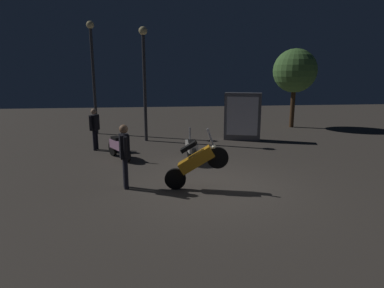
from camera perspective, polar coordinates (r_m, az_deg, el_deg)
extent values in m
plane|color=#4C443D|center=(8.97, 3.55, -7.41)|extent=(40.00, 40.00, 0.00)
cylinder|color=black|center=(8.73, -2.89, -6.03)|extent=(0.57, 0.18, 0.56)
cylinder|color=black|center=(8.55, 4.45, -2.38)|extent=(0.57, 0.18, 0.56)
cube|color=orange|center=(8.55, 0.75, -2.76)|extent=(1.00, 0.43, 0.76)
cube|color=black|center=(8.47, -0.59, -0.49)|extent=(0.46, 0.30, 0.32)
cylinder|color=gray|center=(8.41, 3.15, 1.23)|extent=(0.21, 0.09, 0.44)
sphere|color=#F2EABF|center=(8.47, 3.80, -0.55)|extent=(0.12, 0.12, 0.12)
cylinder|color=black|center=(12.42, -13.51, -0.71)|extent=(0.37, 0.53, 0.56)
cylinder|color=black|center=(11.44, -11.32, -1.74)|extent=(0.37, 0.53, 0.56)
cube|color=#C68CB7|center=(11.87, -12.51, -0.13)|extent=(0.74, 0.97, 0.30)
cube|color=black|center=(12.01, -12.95, 0.97)|extent=(0.43, 0.50, 0.10)
cylinder|color=gray|center=(11.48, -11.88, 1.39)|extent=(0.08, 0.08, 0.45)
sphere|color=#F2EABF|center=(11.46, -11.60, -0.28)|extent=(0.12, 0.12, 0.12)
cylinder|color=black|center=(10.86, 0.40, -2.26)|extent=(0.13, 0.56, 0.56)
cylinder|color=black|center=(11.91, -0.51, -0.91)|extent=(0.13, 0.56, 0.56)
cube|color=beige|center=(11.33, -0.08, -0.43)|extent=(0.35, 0.96, 0.30)
cube|color=black|center=(11.09, 0.09, 0.35)|extent=(0.26, 0.45, 0.10)
cylinder|color=gray|center=(11.59, -0.36, 1.77)|extent=(0.06, 0.06, 0.45)
sphere|color=#F2EABF|center=(11.75, -0.44, 0.30)|extent=(0.12, 0.12, 0.12)
cylinder|color=black|center=(13.52, -16.14, 0.72)|extent=(0.12, 0.12, 0.79)
cylinder|color=black|center=(13.38, -16.48, 0.58)|extent=(0.12, 0.12, 0.79)
cube|color=black|center=(13.33, -16.49, 3.56)|extent=(0.35, 0.42, 0.59)
sphere|color=tan|center=(13.27, -16.61, 5.41)|extent=(0.22, 0.22, 0.22)
cylinder|color=black|center=(13.53, -15.99, 3.84)|extent=(0.15, 0.20, 0.54)
cylinder|color=black|center=(13.12, -17.03, 3.51)|extent=(0.15, 0.20, 0.54)
cylinder|color=black|center=(8.84, -11.33, -5.09)|extent=(0.12, 0.12, 0.83)
cylinder|color=black|center=(9.00, -11.45, -4.79)|extent=(0.12, 0.12, 0.83)
cube|color=black|center=(8.73, -11.60, -0.39)|extent=(0.31, 0.40, 0.62)
sphere|color=#9E7251|center=(8.64, -11.73, 2.55)|extent=(0.23, 0.23, 0.23)
cylinder|color=black|center=(8.49, -11.42, -0.54)|extent=(0.13, 0.20, 0.56)
cylinder|color=black|center=(8.96, -11.78, 0.13)|extent=(0.13, 0.20, 0.56)
cylinder|color=#38383D|center=(16.74, -16.57, 10.12)|extent=(0.14, 0.14, 4.97)
sphere|color=#F9E59E|center=(16.86, -17.16, 19.06)|extent=(0.36, 0.36, 0.36)
cylinder|color=#38383D|center=(14.55, -8.15, 9.32)|extent=(0.14, 0.14, 4.52)
sphere|color=#F9E59E|center=(14.61, -8.46, 18.75)|extent=(0.36, 0.36, 0.36)
cylinder|color=#4C331E|center=(18.92, 16.95, 6.16)|extent=(0.24, 0.24, 2.23)
sphere|color=#568C42|center=(18.82, 17.33, 11.99)|extent=(2.30, 2.30, 2.30)
cube|color=#595960|center=(14.92, 8.72, 4.71)|extent=(1.68, 0.96, 2.10)
cube|color=white|center=(14.65, 8.68, 4.76)|extent=(1.29, 0.44, 1.68)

